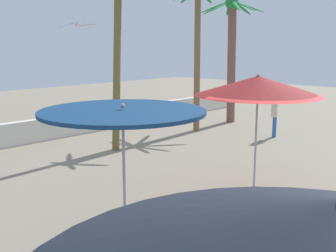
{
  "coord_description": "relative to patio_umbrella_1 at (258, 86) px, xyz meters",
  "views": [
    {
      "loc": [
        -8.26,
        -4.27,
        3.59
      ],
      "look_at": [
        0.0,
        3.46,
        1.4
      ],
      "focal_mm": 44.63,
      "sensor_mm": 36.0,
      "label": 1
    }
  ],
  "objects": [
    {
      "name": "patio_umbrella_1",
      "position": [
        0.0,
        0.0,
        0.0
      ],
      "size": [
        2.94,
        2.94,
        2.95
      ],
      "color": "#333338",
      "rests_on": "ground_plane"
    },
    {
      "name": "palm_tree_3",
      "position": [
        7.83,
        6.16,
        0.93
      ],
      "size": [
        2.98,
        2.96,
        5.79
      ],
      "color": "brown",
      "rests_on": "ground_plane"
    },
    {
      "name": "boundary_wall",
      "position": [
        -0.17,
        9.1,
        -2.24
      ],
      "size": [
        25.2,
        0.3,
        0.86
      ],
      "primitive_type": "cube",
      "color": "silver",
      "rests_on": "ground_plane"
    },
    {
      "name": "guest_1",
      "position": [
        6.3,
        2.95,
        -1.66
      ],
      "size": [
        0.54,
        0.33,
        1.65
      ],
      "color": "#3359B2",
      "rests_on": "ground_plane"
    },
    {
      "name": "patio_umbrella_2",
      "position": [
        -4.08,
        0.03,
        -0.25
      ],
      "size": [
        2.7,
        2.7,
        2.67
      ],
      "color": "#333338",
      "rests_on": "ground_plane"
    },
    {
      "name": "seagull_1",
      "position": [
        -0.85,
        5.79,
        1.53
      ],
      "size": [
        1.09,
        0.5,
        0.18
      ],
      "color": "white"
    },
    {
      "name": "ground_plane",
      "position": [
        -0.17,
        -0.78,
        -2.66
      ],
      "size": [
        56.0,
        56.0,
        0.0
      ],
      "primitive_type": "plane",
      "color": "gray"
    },
    {
      "name": "palm_tree_1",
      "position": [
        0.91,
        5.99,
        1.16
      ],
      "size": [
        2.33,
        2.38,
        6.08
      ],
      "color": "brown",
      "rests_on": "ground_plane"
    },
    {
      "name": "palm_tree_2",
      "position": [
        5.15,
        6.01,
        0.98
      ],
      "size": [
        2.07,
        2.17,
        6.03
      ],
      "color": "brown",
      "rests_on": "ground_plane"
    }
  ]
}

